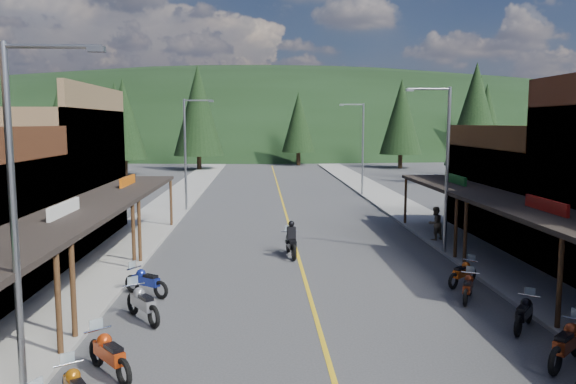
{
  "coord_description": "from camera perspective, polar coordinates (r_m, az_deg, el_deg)",
  "views": [
    {
      "loc": [
        -1.8,
        -18.17,
        6.31
      ],
      "look_at": [
        -0.45,
        8.73,
        3.0
      ],
      "focal_mm": 35.0,
      "sensor_mm": 36.0,
      "label": 1
    }
  ],
  "objects": [
    {
      "name": "ground",
      "position": [
        19.32,
        2.68,
        -12.07
      ],
      "size": [
        220.0,
        220.0,
        0.0
      ],
      "primitive_type": "plane",
      "color": "#38383A",
      "rests_on": "ground"
    },
    {
      "name": "centerline",
      "position": [
        38.73,
        -0.18,
        -2.36
      ],
      "size": [
        0.15,
        90.0,
        0.01
      ],
      "primitive_type": "cube",
      "color": "gold",
      "rests_on": "ground"
    },
    {
      "name": "sidewalk_west",
      "position": [
        39.29,
        -12.96,
        -2.31
      ],
      "size": [
        3.4,
        94.0,
        0.15
      ],
      "primitive_type": "cube",
      "color": "gray",
      "rests_on": "ground"
    },
    {
      "name": "sidewalk_east",
      "position": [
        40.08,
        12.36,
        -2.11
      ],
      "size": [
        3.4,
        94.0,
        0.15
      ],
      "primitive_type": "cube",
      "color": "gray",
      "rests_on": "ground"
    },
    {
      "name": "shop_west_3",
      "position": [
        31.94,
        -24.91,
        1.34
      ],
      "size": [
        10.9,
        10.2,
        8.2
      ],
      "color": "brown",
      "rests_on": "ground"
    },
    {
      "name": "shop_east_3",
      "position": [
        33.54,
        24.77,
        -0.11
      ],
      "size": [
        10.9,
        10.2,
        6.2
      ],
      "color": "#4C2D16",
      "rests_on": "ground"
    },
    {
      "name": "streetlight_0",
      "position": [
        13.35,
        -25.57,
        -1.66
      ],
      "size": [
        2.16,
        0.18,
        8.0
      ],
      "color": "gray",
      "rests_on": "ground"
    },
    {
      "name": "streetlight_1",
      "position": [
        40.55,
        -10.2,
        4.28
      ],
      "size": [
        2.16,
        0.18,
        8.0
      ],
      "color": "gray",
      "rests_on": "ground"
    },
    {
      "name": "streetlight_2",
      "position": [
        27.66,
        15.59,
        2.91
      ],
      "size": [
        2.16,
        0.18,
        8.0
      ],
      "color": "gray",
      "rests_on": "ground"
    },
    {
      "name": "streetlight_3",
      "position": [
        49.0,
        7.44,
        4.79
      ],
      "size": [
        2.16,
        0.18,
        8.0
      ],
      "color": "gray",
      "rests_on": "ground"
    },
    {
      "name": "ridge_hill",
      "position": [
        153.32,
        -2.21,
        4.65
      ],
      "size": [
        310.0,
        140.0,
        60.0
      ],
      "primitive_type": "ellipsoid",
      "color": "black",
      "rests_on": "ground"
    },
    {
      "name": "pine_1",
      "position": [
        90.93,
        -17.15,
        7.28
      ],
      "size": [
        5.88,
        5.88,
        12.5
      ],
      "color": "black",
      "rests_on": "ground"
    },
    {
      "name": "pine_2",
      "position": [
        76.63,
        -9.11,
        8.18
      ],
      "size": [
        6.72,
        6.72,
        14.0
      ],
      "color": "black",
      "rests_on": "ground"
    },
    {
      "name": "pine_3",
      "position": [
        84.37,
        1.08,
        7.12
      ],
      "size": [
        5.04,
        5.04,
        11.0
      ],
      "color": "black",
      "rests_on": "ground"
    },
    {
      "name": "pine_4",
      "position": [
        80.65,
        11.44,
        7.53
      ],
      "size": [
        5.88,
        5.88,
        12.5
      ],
      "color": "black",
      "rests_on": "ground"
    },
    {
      "name": "pine_5",
      "position": [
        97.03,
        18.95,
        7.63
      ],
      "size": [
        6.72,
        6.72,
        14.0
      ],
      "color": "black",
      "rests_on": "ground"
    },
    {
      "name": "pine_7",
      "position": [
        98.9,
        -20.82,
        7.09
      ],
      "size": [
        5.88,
        5.88,
        12.5
      ],
      "color": "black",
      "rests_on": "ground"
    },
    {
      "name": "pine_8",
      "position": [
        61.58,
        -22.16,
        6.18
      ],
      "size": [
        4.48,
        4.48,
        10.0
      ],
      "color": "black",
      "rests_on": "ground"
    },
    {
      "name": "pine_9",
      "position": [
        68.24,
        19.48,
        6.67
      ],
      "size": [
        4.93,
        4.93,
        10.8
      ],
      "color": "black",
      "rests_on": "ground"
    },
    {
      "name": "pine_10",
      "position": [
        70.08,
        -16.37,
        7.11
      ],
      "size": [
        5.38,
        5.38,
        11.6
      ],
      "color": "black",
      "rests_on": "ground"
    },
    {
      "name": "pine_11",
      "position": [
        60.26,
        18.5,
        7.48
      ],
      "size": [
        5.82,
        5.82,
        12.4
      ],
      "color": "black",
      "rests_on": "ground"
    },
    {
      "name": "bike_west_6",
      "position": [
        15.22,
        -17.71,
        -15.25
      ],
      "size": [
        1.96,
        2.18,
        1.26
      ],
      "primitive_type": null,
      "rotation": [
        0.0,
        0.0,
        0.68
      ],
      "color": "#C0380D",
      "rests_on": "ground"
    },
    {
      "name": "bike_west_7",
      "position": [
        18.83,
        -14.55,
        -10.75
      ],
      "size": [
        1.91,
        2.26,
        1.28
      ],
      "primitive_type": null,
      "rotation": [
        0.0,
        0.0,
        0.62
      ],
      "color": "gray",
      "rests_on": "ground"
    },
    {
      "name": "bike_west_8",
      "position": [
        21.45,
        -14.23,
        -8.68
      ],
      "size": [
        2.09,
        1.75,
        1.18
      ],
      "primitive_type": null,
      "rotation": [
        0.0,
        0.0,
        0.96
      ],
      "color": "navy",
      "rests_on": "ground"
    },
    {
      "name": "bike_east_6",
      "position": [
        16.78,
        26.51,
        -13.45
      ],
      "size": [
        2.22,
        2.13,
        1.32
      ],
      "primitive_type": null,
      "rotation": [
        0.0,
        0.0,
        -0.83
      ],
      "color": "maroon",
      "rests_on": "ground"
    },
    {
      "name": "bike_east_7",
      "position": [
        19.0,
        22.86,
        -11.15
      ],
      "size": [
        1.75,
        1.98,
        1.14
      ],
      "primitive_type": null,
      "rotation": [
        0.0,
        0.0,
        -0.66
      ],
      "color": "black",
      "rests_on": "ground"
    },
    {
      "name": "bike_east_8",
      "position": [
        21.27,
        17.82,
        -9.07
      ],
      "size": [
        1.43,
        1.98,
        1.09
      ],
      "primitive_type": null,
      "rotation": [
        0.0,
        0.0,
        -0.47
      ],
      "color": "#63210D",
      "rests_on": "ground"
    },
    {
      "name": "bike_east_9",
      "position": [
        23.11,
        17.34,
        -7.74
      ],
      "size": [
        1.89,
        1.76,
        1.11
      ],
      "primitive_type": null,
      "rotation": [
        0.0,
        0.0,
        -0.86
      ],
      "color": "#C6490E",
      "rests_on": "ground"
    },
    {
      "name": "rider_on_bike",
      "position": [
        26.7,
        0.32,
        -5.09
      ],
      "size": [
        1.02,
        2.42,
        1.79
      ],
      "rotation": [
        0.0,
        0.0,
        0.1
      ],
      "color": "black",
      "rests_on": "ground"
    },
    {
      "name": "pedestrian_east_b",
      "position": [
        30.75,
        14.72,
        -3.09
      ],
      "size": [
        1.0,
        0.84,
        1.78
      ],
      "primitive_type": "imported",
      "rotation": [
        0.0,
        0.0,
        3.61
      ],
      "color": "brown",
      "rests_on": "sidewalk_east"
    }
  ]
}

